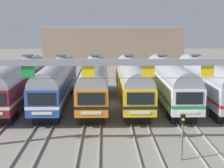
{
  "coord_description": "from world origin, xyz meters",
  "views": [
    {
      "loc": [
        -0.97,
        -36.63,
        8.96
      ],
      "look_at": [
        -0.12,
        -0.59,
        2.4
      ],
      "focal_mm": 54.77,
      "sensor_mm": 36.0,
      "label": 1
    }
  ],
  "objects_px": {
    "commuter_train_blue": "(56,81)",
    "commuter_train_white": "(169,80)",
    "commuter_train_yellow": "(132,80)",
    "catenary_gantry": "(118,75)",
    "commuter_train_maroon": "(18,81)",
    "commuter_train_orange": "(94,80)",
    "commuter_train_stainless": "(206,80)",
    "yard_signal_mast": "(183,128)"
  },
  "relations": [
    {
      "from": "commuter_train_orange",
      "to": "catenary_gantry",
      "type": "xyz_separation_m",
      "value": [
        2.05,
        -13.5,
        2.66
      ]
    },
    {
      "from": "commuter_train_orange",
      "to": "commuter_train_stainless",
      "type": "distance_m",
      "value": 12.31
    },
    {
      "from": "commuter_train_stainless",
      "to": "catenary_gantry",
      "type": "height_order",
      "value": "catenary_gantry"
    },
    {
      "from": "commuter_train_yellow",
      "to": "commuter_train_stainless",
      "type": "xyz_separation_m",
      "value": [
        8.21,
        0.0,
        0.0
      ]
    },
    {
      "from": "commuter_train_maroon",
      "to": "catenary_gantry",
      "type": "relative_size",
      "value": 0.7
    },
    {
      "from": "commuter_train_orange",
      "to": "commuter_train_yellow",
      "type": "distance_m",
      "value": 4.1
    },
    {
      "from": "commuter_train_stainless",
      "to": "commuter_train_orange",
      "type": "bearing_deg",
      "value": 180.0
    },
    {
      "from": "commuter_train_orange",
      "to": "commuter_train_maroon",
      "type": "bearing_deg",
      "value": 180.0
    },
    {
      "from": "commuter_train_blue",
      "to": "commuter_train_stainless",
      "type": "distance_m",
      "value": 16.42
    },
    {
      "from": "commuter_train_blue",
      "to": "catenary_gantry",
      "type": "distance_m",
      "value": 15.07
    },
    {
      "from": "commuter_train_blue",
      "to": "yard_signal_mast",
      "type": "relative_size",
      "value": 5.72
    },
    {
      "from": "commuter_train_maroon",
      "to": "commuter_train_blue",
      "type": "xyz_separation_m",
      "value": [
        4.1,
        0.0,
        0.0
      ]
    },
    {
      "from": "commuter_train_maroon",
      "to": "yard_signal_mast",
      "type": "distance_m",
      "value": 21.16
    },
    {
      "from": "commuter_train_stainless",
      "to": "yard_signal_mast",
      "type": "relative_size",
      "value": 5.72
    },
    {
      "from": "commuter_train_maroon",
      "to": "commuter_train_stainless",
      "type": "bearing_deg",
      "value": 0.0
    },
    {
      "from": "commuter_train_blue",
      "to": "yard_signal_mast",
      "type": "distance_m",
      "value": 18.62
    },
    {
      "from": "commuter_train_yellow",
      "to": "yard_signal_mast",
      "type": "bearing_deg",
      "value": -82.47
    },
    {
      "from": "yard_signal_mast",
      "to": "commuter_train_blue",
      "type": "bearing_deg",
      "value": 123.45
    },
    {
      "from": "commuter_train_stainless",
      "to": "commuter_train_yellow",
      "type": "bearing_deg",
      "value": 180.0
    },
    {
      "from": "catenary_gantry",
      "to": "commuter_train_yellow",
      "type": "bearing_deg",
      "value": 81.36
    },
    {
      "from": "commuter_train_maroon",
      "to": "commuter_train_yellow",
      "type": "height_order",
      "value": "same"
    },
    {
      "from": "commuter_train_maroon",
      "to": "commuter_train_stainless",
      "type": "distance_m",
      "value": 20.52
    },
    {
      "from": "commuter_train_blue",
      "to": "yard_signal_mast",
      "type": "bearing_deg",
      "value": -56.55
    },
    {
      "from": "commuter_train_blue",
      "to": "commuter_train_yellow",
      "type": "xyz_separation_m",
      "value": [
        8.21,
        0.0,
        0.0
      ]
    },
    {
      "from": "commuter_train_blue",
      "to": "commuter_train_white",
      "type": "relative_size",
      "value": 1.0
    },
    {
      "from": "commuter_train_blue",
      "to": "commuter_train_stainless",
      "type": "bearing_deg",
      "value": 0.0
    },
    {
      "from": "commuter_train_maroon",
      "to": "commuter_train_orange",
      "type": "relative_size",
      "value": 1.0
    },
    {
      "from": "commuter_train_blue",
      "to": "catenary_gantry",
      "type": "bearing_deg",
      "value": -65.49
    },
    {
      "from": "commuter_train_orange",
      "to": "commuter_train_white",
      "type": "height_order",
      "value": "same"
    },
    {
      "from": "commuter_train_stainless",
      "to": "commuter_train_blue",
      "type": "bearing_deg",
      "value": 180.0
    },
    {
      "from": "commuter_train_blue",
      "to": "commuter_train_white",
      "type": "height_order",
      "value": "same"
    },
    {
      "from": "commuter_train_blue",
      "to": "catenary_gantry",
      "type": "relative_size",
      "value": 0.7
    },
    {
      "from": "commuter_train_yellow",
      "to": "commuter_train_white",
      "type": "bearing_deg",
      "value": 0.0
    },
    {
      "from": "commuter_train_yellow",
      "to": "catenary_gantry",
      "type": "xyz_separation_m",
      "value": [
        -2.05,
        -13.5,
        2.66
      ]
    },
    {
      "from": "commuter_train_maroon",
      "to": "commuter_train_orange",
      "type": "xyz_separation_m",
      "value": [
        8.21,
        0.0,
        0.0
      ]
    },
    {
      "from": "commuter_train_stainless",
      "to": "catenary_gantry",
      "type": "bearing_deg",
      "value": -127.24
    },
    {
      "from": "commuter_train_white",
      "to": "commuter_train_blue",
      "type": "bearing_deg",
      "value": 180.0
    },
    {
      "from": "yard_signal_mast",
      "to": "catenary_gantry",
      "type": "bearing_deg",
      "value": 153.64
    },
    {
      "from": "commuter_train_stainless",
      "to": "yard_signal_mast",
      "type": "height_order",
      "value": "commuter_train_stainless"
    },
    {
      "from": "commuter_train_maroon",
      "to": "commuter_train_white",
      "type": "distance_m",
      "value": 16.42
    },
    {
      "from": "commuter_train_maroon",
      "to": "commuter_train_stainless",
      "type": "xyz_separation_m",
      "value": [
        20.52,
        0.0,
        0.0
      ]
    },
    {
      "from": "yard_signal_mast",
      "to": "commuter_train_white",
      "type": "bearing_deg",
      "value": 82.47
    }
  ]
}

